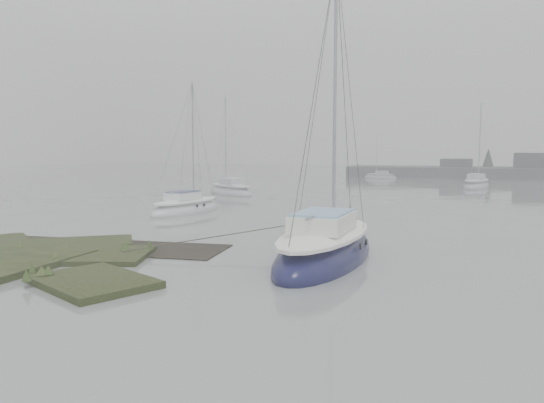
{
  "coord_description": "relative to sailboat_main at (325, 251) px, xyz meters",
  "views": [
    {
      "loc": [
        10.1,
        -12.67,
        3.85
      ],
      "look_at": [
        3.37,
        6.61,
        1.8
      ],
      "focal_mm": 35.0,
      "sensor_mm": 36.0,
      "label": 1
    }
  ],
  "objects": [
    {
      "name": "ground",
      "position": [
        -5.93,
        25.15,
        -0.35
      ],
      "size": [
        160.0,
        160.0,
        0.0
      ],
      "primitive_type": "plane",
      "color": "slate",
      "rests_on": "ground"
    },
    {
      "name": "sailboat_far_a",
      "position": [
        -13.85,
        23.5,
        -0.07
      ],
      "size": [
        6.19,
        5.51,
        8.85
      ],
      "rotation": [
        0.0,
        0.0,
        0.9
      ],
      "color": "#B4B8BD",
      "rests_on": "ground"
    },
    {
      "name": "sailboat_white",
      "position": [
        -11.13,
        10.63,
        -0.09
      ],
      "size": [
        2.93,
        6.23,
        8.45
      ],
      "rotation": [
        0.0,
        0.0,
        -0.17
      ],
      "color": "silver",
      "rests_on": "ground"
    },
    {
      "name": "sailboat_far_c",
      "position": [
        -5.1,
        51.65,
        -0.15
      ],
      "size": [
        4.67,
        2.73,
        6.26
      ],
      "rotation": [
        0.0,
        0.0,
        1.26
      ],
      "color": "silver",
      "rests_on": "ground"
    },
    {
      "name": "sailboat_far_b",
      "position": [
        6.06,
        38.03,
        -0.07
      ],
      "size": [
        3.38,
        6.63,
        8.94
      ],
      "rotation": [
        0.0,
        0.0,
        -0.21
      ],
      "color": "#A9ADB3",
      "rests_on": "ground"
    },
    {
      "name": "sailboat_main",
      "position": [
        0.0,
        0.0,
        0.0
      ],
      "size": [
        2.93,
        8.05,
        11.22
      ],
      "rotation": [
        0.0,
        0.0,
        -0.04
      ],
      "color": "#101036",
      "rests_on": "ground"
    }
  ]
}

